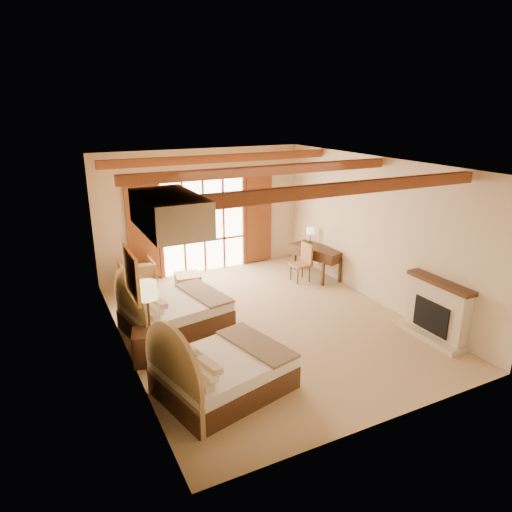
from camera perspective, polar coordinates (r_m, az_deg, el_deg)
floor at (r=9.44m, az=1.06°, el=-8.23°), size 7.00×7.00×0.00m
wall_back at (r=11.94m, az=-6.69°, el=5.55°), size 5.50×0.00×5.50m
wall_left at (r=8.01m, az=-16.62°, el=-1.55°), size 0.00×7.00×7.00m
wall_right at (r=10.35m, az=14.77°, el=3.07°), size 0.00×7.00×7.00m
ceiling at (r=8.50m, az=1.19°, el=11.45°), size 7.00×7.00×0.00m
ceiling_beams at (r=8.51m, az=1.18°, el=10.64°), size 5.39×4.60×0.18m
french_doors at (r=11.97m, az=-6.53°, el=3.86°), size 3.95×0.08×2.60m
fireplace at (r=9.28m, az=21.57°, el=-6.59°), size 0.46×1.40×1.16m
painting at (r=7.27m, az=-15.28°, el=-2.21°), size 0.06×0.95×0.75m
canopy_valance at (r=5.82m, az=-10.80°, el=5.41°), size 0.70×1.40×0.45m
bed_near at (r=7.18m, az=-5.01°, el=-14.14°), size 2.20×1.83×1.24m
bed_far at (r=9.16m, az=-10.84°, el=-6.81°), size 2.14×1.75×1.25m
nightstand at (r=8.16m, az=-13.41°, el=-11.00°), size 0.59×0.59×0.58m
floor_lamp at (r=7.43m, az=-13.45°, el=-4.91°), size 0.34×0.34×1.59m
armchair at (r=11.26m, az=-14.62°, el=-2.30°), size 0.79×0.81×0.73m
ottoman at (r=10.99m, az=-8.49°, el=-3.29°), size 0.65×0.65×0.42m
desk at (r=11.87m, az=7.63°, el=-0.54°), size 1.00×1.54×0.77m
desk_chair at (r=11.50m, az=5.65°, el=-1.68°), size 0.46×0.46×0.97m
desk_lamp at (r=12.05m, az=6.83°, el=3.08°), size 0.20×0.20×0.40m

